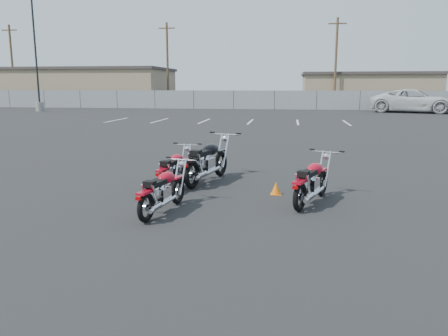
# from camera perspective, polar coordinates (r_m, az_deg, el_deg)

# --- Properties ---
(ground) EXTENTS (120.00, 120.00, 0.00)m
(ground) POSITION_cam_1_polar(r_m,az_deg,el_deg) (8.39, -1.96, -5.08)
(ground) COLOR black
(ground) RESTS_ON ground
(motorcycle_front_red) EXTENTS (0.73, 1.88, 0.92)m
(motorcycle_front_red) POSITION_cam_1_polar(r_m,az_deg,el_deg) (9.85, -6.50, -0.27)
(motorcycle_front_red) COLOR black
(motorcycle_front_red) RESTS_ON ground
(motorcycle_second_black) EXTENTS (1.07, 2.24, 1.10)m
(motorcycle_second_black) POSITION_cam_1_polar(r_m,az_deg,el_deg) (10.41, -2.18, 0.85)
(motorcycle_second_black) COLOR black
(motorcycle_second_black) RESTS_ON ground
(motorcycle_third_red) EXTENTS (0.74, 1.80, 0.89)m
(motorcycle_third_red) POSITION_cam_1_polar(r_m,az_deg,el_deg) (8.00, -7.98, -2.99)
(motorcycle_third_red) COLOR black
(motorcycle_third_red) RESTS_ON ground
(motorcycle_rear_red) EXTENTS (1.08, 1.91, 0.95)m
(motorcycle_rear_red) POSITION_cam_1_polar(r_m,az_deg,el_deg) (8.71, 11.43, -1.78)
(motorcycle_rear_red) COLOR black
(motorcycle_rear_red) RESTS_ON ground
(training_cone_near) EXTENTS (0.22, 0.22, 0.27)m
(training_cone_near) POSITION_cam_1_polar(r_m,az_deg,el_deg) (9.37, 6.80, -2.64)
(training_cone_near) COLOR orange
(training_cone_near) RESTS_ON ground
(light_pole_west) EXTENTS (0.80, 0.70, 9.81)m
(light_pole_west) POSITION_cam_1_polar(r_m,az_deg,el_deg) (42.88, -23.13, 10.20)
(light_pole_west) COLOR gray
(light_pole_west) RESTS_ON ground
(chainlink_fence) EXTENTS (80.06, 0.06, 1.80)m
(chainlink_fence) POSITION_cam_1_polar(r_m,az_deg,el_deg) (42.99, 6.62, 8.82)
(chainlink_fence) COLOR gray
(chainlink_fence) RESTS_ON ground
(tan_building_west) EXTENTS (18.40, 10.40, 4.30)m
(tan_building_west) POSITION_cam_1_polar(r_m,az_deg,el_deg) (55.18, -16.94, 10.15)
(tan_building_west) COLOR #917D5D
(tan_building_west) RESTS_ON ground
(tan_building_east) EXTENTS (14.40, 9.40, 3.70)m
(tan_building_east) POSITION_cam_1_polar(r_m,az_deg,el_deg) (52.64, 18.10, 9.75)
(tan_building_east) COLOR #917D5D
(tan_building_east) RESTS_ON ground
(utility_pole_a) EXTENTS (1.80, 0.24, 9.00)m
(utility_pole_a) POSITION_cam_1_polar(r_m,az_deg,el_deg) (56.57, -25.93, 12.12)
(utility_pole_a) COLOR #4D3624
(utility_pole_a) RESTS_ON ground
(utility_pole_b) EXTENTS (1.80, 0.24, 9.00)m
(utility_pole_b) POSITION_cam_1_polar(r_m,az_deg,el_deg) (49.86, -7.39, 13.41)
(utility_pole_b) COLOR #4D3624
(utility_pole_b) RESTS_ON ground
(utility_pole_c) EXTENTS (1.80, 0.24, 9.00)m
(utility_pole_c) POSITION_cam_1_polar(r_m,az_deg,el_deg) (47.22, 14.39, 13.32)
(utility_pole_c) COLOR #4D3624
(utility_pole_c) RESTS_ON ground
(parking_line_stripes) EXTENTS (15.12, 4.00, 0.01)m
(parking_line_stripes) POSITION_cam_1_polar(r_m,az_deg,el_deg) (28.31, 0.41, 6.11)
(parking_line_stripes) COLOR silver
(parking_line_stripes) RESTS_ON ground
(white_van) EXTENTS (5.59, 8.80, 3.11)m
(white_van) POSITION_cam_1_polar(r_m,az_deg,el_deg) (41.02, 23.68, 8.83)
(white_van) COLOR silver
(white_van) RESTS_ON ground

